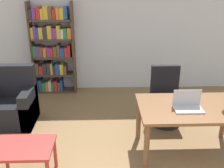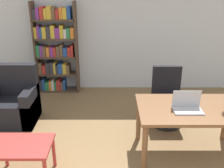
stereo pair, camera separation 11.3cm
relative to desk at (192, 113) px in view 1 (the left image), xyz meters
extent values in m
cube|color=silver|center=(-1.05, 2.45, 0.72)|extent=(8.00, 0.06, 2.70)
cube|color=brown|center=(0.00, 0.00, 0.08)|extent=(1.42, 0.88, 0.04)
cylinder|color=brown|center=(-0.65, -0.38, -0.28)|extent=(0.07, 0.07, 0.68)
cylinder|color=brown|center=(-0.65, 0.38, -0.28)|extent=(0.07, 0.07, 0.68)
cylinder|color=brown|center=(0.65, 0.38, -0.28)|extent=(0.07, 0.07, 0.68)
cube|color=#B2B2B7|center=(-0.09, -0.10, 0.11)|extent=(0.36, 0.23, 0.02)
cube|color=#B2B2B7|center=(-0.09, 0.00, 0.23)|extent=(0.36, 0.03, 0.23)
cube|color=white|center=(-0.09, 0.00, 0.23)|extent=(0.33, 0.02, 0.20)
cylinder|color=black|center=(-0.14, 0.82, -0.61)|extent=(0.51, 0.51, 0.04)
cylinder|color=#262626|center=(-0.14, 0.82, -0.42)|extent=(0.06, 0.06, 0.32)
cube|color=black|center=(-0.14, 0.82, -0.21)|extent=(0.50, 0.50, 0.10)
cube|color=black|center=(-0.14, 1.03, 0.08)|extent=(0.47, 0.08, 0.49)
cube|color=#B2332D|center=(-2.11, -0.48, -0.16)|extent=(0.70, 0.51, 0.04)
cylinder|color=#B2332D|center=(-2.42, -0.26, -0.40)|extent=(0.04, 0.04, 0.44)
cylinder|color=#B2332D|center=(-1.80, -0.26, -0.40)|extent=(0.04, 0.04, 0.44)
cube|color=black|center=(-2.72, 0.89, -0.42)|extent=(0.78, 0.65, 0.42)
cube|color=black|center=(-2.72, 1.13, 0.06)|extent=(0.78, 0.16, 0.54)
cube|color=black|center=(-2.41, 0.89, -0.32)|extent=(0.16, 0.65, 0.61)
cube|color=#4C3828|center=(-2.62, 2.26, 0.32)|extent=(0.04, 0.28, 1.89)
cube|color=#4C3828|center=(-1.78, 2.26, 0.32)|extent=(0.04, 0.28, 1.89)
cube|color=#4C3828|center=(-2.20, 2.26, -0.61)|extent=(0.84, 0.28, 0.04)
cube|color=#333338|center=(-2.58, 2.26, -0.48)|extent=(0.05, 0.24, 0.23)
cube|color=#234C99|center=(-2.52, 2.26, -0.47)|extent=(0.05, 0.24, 0.25)
cube|color=#2D7F47|center=(-2.45, 2.26, -0.50)|extent=(0.08, 0.24, 0.19)
cube|color=orange|center=(-2.38, 2.26, -0.49)|extent=(0.05, 0.24, 0.20)
cube|color=silver|center=(-2.32, 2.26, -0.48)|extent=(0.05, 0.24, 0.22)
cube|color=#2D7F47|center=(-2.27, 2.26, -0.49)|extent=(0.04, 0.24, 0.20)
cube|color=#B72D28|center=(-2.20, 2.26, -0.48)|extent=(0.08, 0.24, 0.22)
cube|color=brown|center=(-2.13, 2.26, -0.49)|extent=(0.05, 0.24, 0.19)
cube|color=#234C99|center=(-2.08, 2.26, -0.47)|extent=(0.04, 0.24, 0.23)
cube|color=#4C3828|center=(-2.20, 2.26, -0.23)|extent=(0.84, 0.28, 0.04)
cube|color=brown|center=(-2.56, 2.26, -0.09)|extent=(0.08, 0.24, 0.24)
cube|color=#B72D28|center=(-2.48, 2.26, -0.12)|extent=(0.07, 0.24, 0.19)
cube|color=#333338|center=(-2.40, 2.26, -0.09)|extent=(0.08, 0.24, 0.24)
cube|color=#333338|center=(-2.32, 2.26, -0.09)|extent=(0.07, 0.24, 0.25)
cube|color=gold|center=(-2.25, 2.26, -0.10)|extent=(0.04, 0.24, 0.23)
cube|color=#333338|center=(-2.21, 2.26, -0.12)|extent=(0.04, 0.24, 0.19)
cube|color=#234C99|center=(-2.14, 2.26, -0.10)|extent=(0.08, 0.24, 0.22)
cube|color=gold|center=(-2.05, 2.26, -0.11)|extent=(0.08, 0.24, 0.21)
cube|color=brown|center=(-1.97, 2.26, -0.12)|extent=(0.06, 0.24, 0.19)
cube|color=#4C3828|center=(-2.20, 2.26, 0.15)|extent=(0.84, 0.28, 0.04)
cube|color=#2D7F47|center=(-2.57, 2.26, 0.28)|extent=(0.07, 0.24, 0.23)
cube|color=#7F338C|center=(-2.50, 2.26, 0.28)|extent=(0.05, 0.24, 0.22)
cube|color=brown|center=(-2.44, 2.26, 0.27)|extent=(0.06, 0.24, 0.21)
cube|color=orange|center=(-2.36, 2.26, 0.26)|extent=(0.06, 0.24, 0.20)
cube|color=#7F338C|center=(-2.29, 2.26, 0.26)|extent=(0.06, 0.24, 0.20)
cube|color=#B72D28|center=(-2.23, 2.26, 0.26)|extent=(0.06, 0.24, 0.19)
cube|color=brown|center=(-2.15, 2.26, 0.27)|extent=(0.07, 0.24, 0.21)
cube|color=brown|center=(-2.08, 2.26, 0.29)|extent=(0.05, 0.24, 0.25)
cube|color=#234C99|center=(-2.01, 2.26, 0.26)|extent=(0.08, 0.24, 0.19)
cube|color=#B72D28|center=(-1.93, 2.26, 0.26)|extent=(0.06, 0.24, 0.20)
cube|color=#B72D28|center=(-1.87, 2.26, 0.28)|extent=(0.05, 0.24, 0.23)
cube|color=#4C3828|center=(-2.20, 2.26, 0.52)|extent=(0.84, 0.28, 0.04)
cube|color=gold|center=(-2.58, 2.26, 0.65)|extent=(0.05, 0.24, 0.22)
cube|color=#7F338C|center=(-2.52, 2.26, 0.67)|extent=(0.05, 0.24, 0.25)
cube|color=#234C99|center=(-2.47, 2.26, 0.65)|extent=(0.04, 0.24, 0.22)
cube|color=gold|center=(-2.40, 2.26, 0.65)|extent=(0.08, 0.24, 0.23)
cube|color=#333338|center=(-2.32, 2.26, 0.66)|extent=(0.08, 0.24, 0.24)
cube|color=gold|center=(-2.23, 2.26, 0.67)|extent=(0.08, 0.24, 0.26)
cube|color=#7F338C|center=(-2.14, 2.26, 0.65)|extent=(0.09, 0.24, 0.21)
cube|color=gold|center=(-2.06, 2.26, 0.67)|extent=(0.07, 0.24, 0.26)
cube|color=silver|center=(-1.99, 2.26, 0.64)|extent=(0.05, 0.24, 0.19)
cube|color=#2D7F47|center=(-1.92, 2.26, 0.65)|extent=(0.07, 0.24, 0.21)
cube|color=orange|center=(-1.84, 2.26, 0.65)|extent=(0.07, 0.24, 0.21)
cube|color=#4C3828|center=(-2.20, 2.26, 0.90)|extent=(0.84, 0.28, 0.04)
cube|color=#333338|center=(-2.57, 2.26, 1.01)|extent=(0.06, 0.24, 0.19)
cube|color=#7F338C|center=(-2.50, 2.26, 1.03)|extent=(0.07, 0.24, 0.21)
cube|color=#B72D28|center=(-2.42, 2.26, 1.04)|extent=(0.07, 0.24, 0.24)
cube|color=gold|center=(-2.35, 2.26, 1.02)|extent=(0.06, 0.24, 0.20)
cube|color=gold|center=(-2.27, 2.26, 1.04)|extent=(0.09, 0.24, 0.24)
cube|color=brown|center=(-2.19, 2.26, 1.04)|extent=(0.07, 0.24, 0.23)
cube|color=#B72D28|center=(-2.12, 2.26, 1.01)|extent=(0.06, 0.24, 0.19)
cube|color=orange|center=(-2.05, 2.26, 1.03)|extent=(0.06, 0.24, 0.22)
cube|color=gold|center=(-1.97, 2.26, 1.02)|extent=(0.08, 0.24, 0.21)
cube|color=#234C99|center=(-1.89, 2.26, 1.04)|extent=(0.07, 0.24, 0.24)
camera|label=1|loc=(-1.16, -3.05, 1.65)|focal=42.00mm
camera|label=2|loc=(-1.04, -3.05, 1.65)|focal=42.00mm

